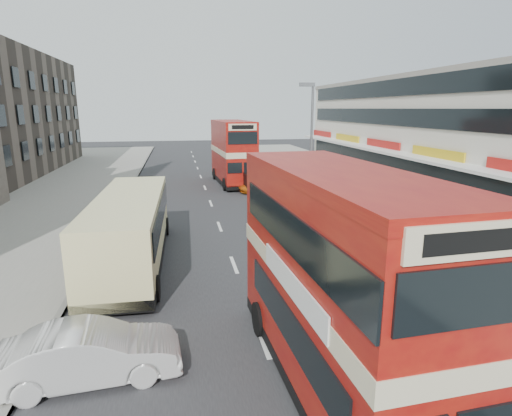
{
  "coord_description": "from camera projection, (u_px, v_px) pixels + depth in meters",
  "views": [
    {
      "loc": [
        -2.19,
        -8.52,
        6.51
      ],
      "look_at": [
        0.77,
        7.03,
        2.7
      ],
      "focal_mm": 29.07,
      "sensor_mm": 36.0,
      "label": 1
    }
  ],
  "objects": [
    {
      "name": "ground",
      "position": [
        279.0,
        384.0,
        10.06
      ],
      "size": [
        160.0,
        160.0,
        0.0
      ],
      "primitive_type": "plane",
      "color": "#28282B",
      "rests_on": "ground"
    },
    {
      "name": "road_surface",
      "position": [
        211.0,
        203.0,
        29.16
      ],
      "size": [
        12.0,
        90.0,
        0.01
      ],
      "primitive_type": "cube",
      "color": "#28282B",
      "rests_on": "ground"
    },
    {
      "name": "pavement_right",
      "position": [
        370.0,
        196.0,
        31.32
      ],
      "size": [
        12.0,
        90.0,
        0.15
      ],
      "primitive_type": "cube",
      "color": "gray",
      "rests_on": "ground"
    },
    {
      "name": "pavement_left",
      "position": [
        26.0,
        210.0,
        26.96
      ],
      "size": [
        12.0,
        90.0,
        0.15
      ],
      "primitive_type": "cube",
      "color": "gray",
      "rests_on": "ground"
    },
    {
      "name": "kerb_left",
      "position": [
        121.0,
        206.0,
        28.03
      ],
      "size": [
        0.2,
        90.0,
        0.16
      ],
      "primitive_type": "cube",
      "color": "gray",
      "rests_on": "ground"
    },
    {
      "name": "kerb_right",
      "position": [
        294.0,
        199.0,
        30.25
      ],
      "size": [
        0.2,
        90.0,
        0.16
      ],
      "primitive_type": "cube",
      "color": "gray",
      "rests_on": "ground"
    },
    {
      "name": "commercial_row",
      "position": [
        453.0,
        131.0,
        33.6
      ],
      "size": [
        9.9,
        46.2,
        9.3
      ],
      "color": "beige",
      "rests_on": "ground"
    },
    {
      "name": "street_lamp",
      "position": [
        310.0,
        135.0,
        27.31
      ],
      "size": [
        1.0,
        0.2,
        8.12
      ],
      "color": "slate",
      "rests_on": "ground"
    },
    {
      "name": "bus_main",
      "position": [
        338.0,
        281.0,
        9.5
      ],
      "size": [
        2.93,
        9.21,
        5.05
      ],
      "rotation": [
        0.0,
        0.0,
        3.19
      ],
      "color": "black",
      "rests_on": "ground"
    },
    {
      "name": "bus_second",
      "position": [
        233.0,
        152.0,
        36.2
      ],
      "size": [
        3.12,
        9.68,
        5.3
      ],
      "rotation": [
        0.0,
        0.0,
        3.2
      ],
      "color": "black",
      "rests_on": "ground"
    },
    {
      "name": "coach",
      "position": [
        130.0,
        227.0,
        17.58
      ],
      "size": [
        2.89,
        10.36,
        2.73
      ],
      "rotation": [
        0.0,
        0.0,
        -0.02
      ],
      "color": "black",
      "rests_on": "ground"
    },
    {
      "name": "car_left_front",
      "position": [
        91.0,
        354.0,
        10.06
      ],
      "size": [
        4.39,
        1.84,
        1.41
      ],
      "primitive_type": "imported",
      "rotation": [
        0.0,
        0.0,
        1.65
      ],
      "color": "silver",
      "rests_on": "ground"
    },
    {
      "name": "car_right_a",
      "position": [
        296.0,
        197.0,
        27.88
      ],
      "size": [
        5.16,
        2.57,
        1.44
      ],
      "primitive_type": "imported",
      "rotation": [
        0.0,
        0.0,
        -1.69
      ],
      "color": "maroon",
      "rests_on": "ground"
    },
    {
      "name": "car_right_b",
      "position": [
        263.0,
        186.0,
        32.83
      ],
      "size": [
        4.01,
        1.96,
        1.1
      ],
      "primitive_type": "imported",
      "rotation": [
        0.0,
        0.0,
        -1.53
      ],
      "color": "orange",
      "rests_on": "ground"
    },
    {
      "name": "pedestrian_near",
      "position": [
        347.0,
        207.0,
        23.82
      ],
      "size": [
        0.72,
        0.64,
        1.63
      ],
      "primitive_type": "imported",
      "rotation": [
        0.0,
        0.0,
        3.64
      ],
      "color": "gray",
      "rests_on": "pavement_right"
    },
    {
      "name": "pedestrian_far",
      "position": [
        289.0,
        168.0,
        39.41
      ],
      "size": [
        0.95,
        0.41,
        1.62
      ],
      "primitive_type": "imported",
      "rotation": [
        0.0,
        0.0,
        0.01
      ],
      "color": "gray",
      "rests_on": "pavement_right"
    },
    {
      "name": "cyclist",
      "position": [
        273.0,
        195.0,
        28.83
      ],
      "size": [
        0.67,
        1.72,
        1.98
      ],
      "rotation": [
        0.0,
        0.0,
        0.05
      ],
      "color": "gray",
      "rests_on": "ground"
    }
  ]
}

